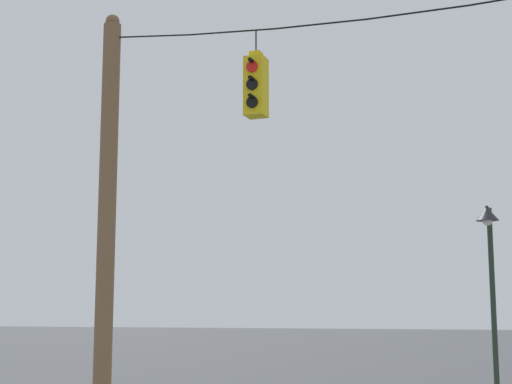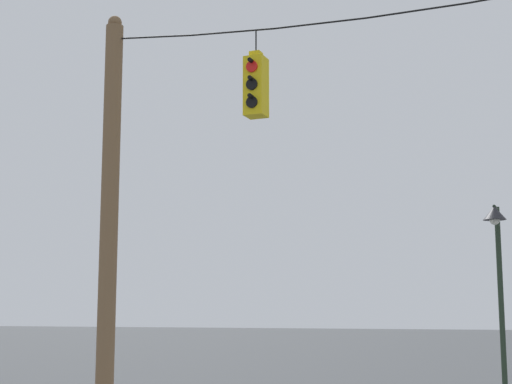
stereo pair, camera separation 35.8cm
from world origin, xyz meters
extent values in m
cylinder|color=brown|center=(-5.57, 0.45, 3.72)|extent=(0.32, 0.32, 7.44)
sphere|color=brown|center=(-5.57, 0.45, 7.50)|extent=(0.26, 0.26, 0.26)
cylinder|color=black|center=(-4.77, 0.45, 7.11)|extent=(1.59, 0.03, 0.19)
cylinder|color=black|center=(-3.18, 0.45, 6.98)|extent=(1.59, 0.03, 0.13)
cylinder|color=black|center=(-1.59, 0.45, 6.90)|extent=(1.59, 0.03, 0.08)
cylinder|color=black|center=(0.00, 0.45, 6.87)|extent=(1.59, 0.03, 0.03)
cube|color=yellow|center=(-2.73, 0.45, 5.94)|extent=(0.34, 0.34, 1.03)
cube|color=yellow|center=(-2.73, 0.45, 6.50)|extent=(0.19, 0.19, 0.10)
cylinder|color=black|center=(-2.73, 0.45, 6.75)|extent=(0.02, 0.02, 0.39)
cylinder|color=red|center=(-2.73, 0.26, 6.25)|extent=(0.20, 0.03, 0.20)
cylinder|color=black|center=(-2.73, 0.22, 6.34)|extent=(0.07, 0.12, 0.07)
cylinder|color=black|center=(-2.73, 0.26, 5.94)|extent=(0.20, 0.03, 0.20)
cylinder|color=black|center=(-2.73, 0.22, 6.03)|extent=(0.07, 0.12, 0.07)
cylinder|color=black|center=(-2.73, 0.26, 5.63)|extent=(0.20, 0.03, 0.20)
cylinder|color=black|center=(-2.73, 0.22, 5.72)|extent=(0.07, 0.12, 0.07)
cylinder|color=red|center=(-2.73, 0.63, 6.25)|extent=(0.20, 0.03, 0.20)
cylinder|color=black|center=(-2.73, 0.68, 6.34)|extent=(0.07, 0.12, 0.07)
cylinder|color=black|center=(-2.73, 0.63, 5.94)|extent=(0.20, 0.03, 0.20)
cylinder|color=black|center=(-2.73, 0.68, 6.03)|extent=(0.07, 0.12, 0.07)
cylinder|color=black|center=(-2.73, 0.63, 5.63)|extent=(0.20, 0.03, 0.20)
cylinder|color=black|center=(-2.73, 0.68, 5.72)|extent=(0.07, 0.12, 0.07)
cylinder|color=#233323|center=(0.49, 6.77, 2.26)|extent=(0.12, 0.12, 4.52)
cylinder|color=#233323|center=(0.49, 6.50, 4.47)|extent=(0.07, 0.55, 0.07)
cone|color=#232328|center=(0.49, 6.23, 4.32)|extent=(0.50, 0.50, 0.30)
sphere|color=silver|center=(0.49, 6.23, 4.17)|extent=(0.22, 0.22, 0.22)
camera|label=1|loc=(1.86, -11.49, 2.15)|focal=55.00mm
camera|label=2|loc=(2.20, -11.36, 2.15)|focal=55.00mm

